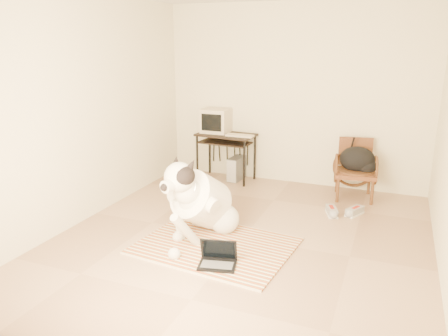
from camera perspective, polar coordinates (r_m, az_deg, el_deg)
The scene contains 15 objects.
floor at distance 4.98m, azimuth 2.44°, elevation -9.14°, with size 4.50×4.50×0.00m, color tan.
wall_back at distance 6.72m, azimuth 9.10°, elevation 9.31°, with size 4.50×4.50×0.00m, color beige.
wall_front at distance 2.61m, azimuth -13.93°, elevation -1.69°, with size 4.50×4.50×0.00m, color beige.
wall_left at distance 5.55m, azimuth -17.40°, elevation 7.37°, with size 4.50×4.50×0.00m, color beige.
rug at distance 4.79m, azimuth -1.17°, elevation -10.12°, with size 1.71×1.37×0.02m.
dog at distance 4.90m, azimuth -3.01°, elevation -4.49°, with size 0.72×1.42×1.03m.
laptop at distance 4.38m, azimuth -0.81°, elevation -11.75°, with size 0.41×0.34×0.25m.
computer_desk at distance 6.85m, azimuth 0.22°, elevation 3.60°, with size 0.93×0.56×0.74m.
crt_monitor at distance 6.94m, azimuth -1.04°, elevation 6.22°, with size 0.42×0.41×0.37m.
desk_keyboard at distance 6.66m, azimuth 2.07°, elevation 4.26°, with size 0.42×0.15×0.03m, color beige.
pc_tower at distance 6.96m, azimuth 1.62°, elevation -0.06°, with size 0.19×0.41×0.37m.
rattan_chair at distance 6.39m, azimuth 16.73°, elevation -0.11°, with size 0.62×0.61×0.82m.
backpack at distance 6.34m, azimuth 17.19°, elevation 0.95°, with size 0.51×0.40×0.36m.
sneaker_left at distance 5.76m, azimuth 13.88°, elevation -5.53°, with size 0.20×0.31×0.10m.
sneaker_right at distance 5.84m, azimuth 16.70°, elevation -5.47°, with size 0.23×0.31×0.10m.
Camera 1 is at (1.48, -4.25, 2.13)m, focal length 35.00 mm.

